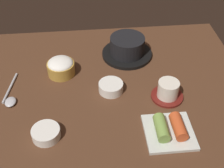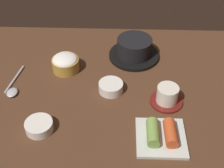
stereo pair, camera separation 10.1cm
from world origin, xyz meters
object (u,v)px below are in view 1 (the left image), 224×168
Objects in this scene: rice_bowl at (61,67)px; banchan_cup_center at (111,87)px; stone_pot at (127,47)px; kimchi_plate at (169,129)px; tea_cup_with_saucer at (168,91)px; side_bowl_near at (46,133)px; spoon at (10,97)px.

banchan_cup_center is at bearing -32.94° from rice_bowl.
stone_pot reaches higher than kimchi_plate.
kimchi_plate is at bearing -101.36° from tea_cup_with_saucer.
rice_bowl is 28.93cm from side_bowl_near.
kimchi_plate is at bearing -80.04° from stone_pot.
tea_cup_with_saucer is 0.74× the size of kimchi_plate.
spoon is (-48.49, 19.45, -1.07)cm from kimchi_plate.
rice_bowl is 1.18× the size of side_bowl_near.
kimchi_plate reaches higher than side_bowl_near.
banchan_cup_center reaches higher than side_bowl_near.
tea_cup_with_saucer reaches higher than kimchi_plate.
banchan_cup_center is at bearing 40.91° from side_bowl_near.
kimchi_plate is 35.74cm from side_bowl_near.
rice_bowl is 20.26cm from spoon.
tea_cup_with_saucer reaches higher than side_bowl_near.
rice_bowl is at bearing 155.64° from tea_cup_with_saucer.
banchan_cup_center is (-8.18, -19.76, -1.87)cm from stone_pot.
stone_pot is 2.32× the size of side_bowl_near.
rice_bowl is 38.47cm from tea_cup_with_saucer.
rice_bowl is 20.11cm from banchan_cup_center.
side_bowl_near is at bearing -53.21° from spoon.
side_bowl_near is (-28.67, -37.52, -2.02)cm from stone_pot.
stone_pot is at bearing 26.14° from spoon.
rice_bowl is 0.92× the size of tea_cup_with_saucer.
spoon is (-16.48, -11.50, -2.56)cm from rice_bowl.
kimchi_plate is 0.84× the size of spoon.
banchan_cup_center is 1.00× the size of side_bowl_near.
stone_pot is 21.47cm from banchan_cup_center.
rice_bowl is 0.58× the size of spoon.
stone_pot is 26.69cm from tea_cup_with_saucer.
side_bowl_near is at bearing -139.09° from banchan_cup_center.
tea_cup_with_saucer is at bearing 78.64° from kimchi_plate.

